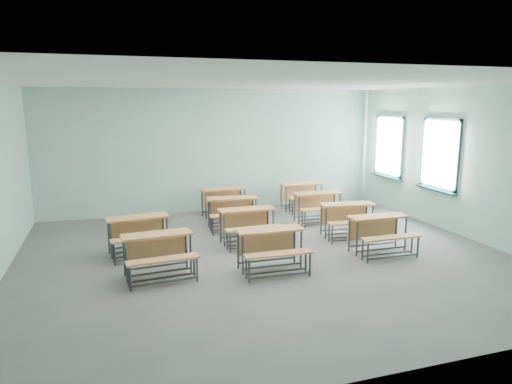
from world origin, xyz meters
TOP-DOWN VIEW (x-y plane):
  - room at (0.08, 0.03)m, footprint 9.04×8.04m
  - desk_unit_r0c0 at (-2.01, -0.41)m, footprint 1.20×0.86m
  - desk_unit_r0c1 at (-0.14, -0.71)m, footprint 1.16×0.79m
  - desk_unit_r0c2 at (2.16, -0.49)m, footprint 1.16×0.79m
  - desk_unit_r1c0 at (-2.24, 0.88)m, footprint 1.23×0.91m
  - desk_unit_r1c1 at (-0.07, 0.87)m, footprint 1.17×0.80m
  - desk_unit_r1c2 at (2.11, 0.66)m, footprint 1.23×0.91m
  - desk_unit_r2c1 at (-0.09, 2.02)m, footprint 1.20×0.86m
  - desk_unit_r2c2 at (2.04, 1.97)m, footprint 1.18×0.82m
  - desk_unit_r3c1 at (0.03, 3.23)m, footprint 1.22×0.89m
  - desk_unit_r3c2 at (2.21, 3.30)m, footprint 1.19×0.84m

SIDE VIEW (x-z plane):
  - desk_unit_r0c0 at x=-2.01m, z-range 0.12..0.84m
  - desk_unit_r0c1 at x=-0.14m, z-range 0.12..0.84m
  - desk_unit_r0c2 at x=2.16m, z-range 0.12..0.84m
  - desk_unit_r1c0 at x=-2.24m, z-range 0.12..0.84m
  - desk_unit_r1c1 at x=-0.07m, z-range 0.12..0.84m
  - desk_unit_r1c2 at x=2.11m, z-range 0.12..0.84m
  - desk_unit_r2c1 at x=-0.09m, z-range 0.12..0.84m
  - desk_unit_r2c2 at x=2.04m, z-range 0.12..0.84m
  - desk_unit_r3c1 at x=0.03m, z-range 0.12..0.84m
  - desk_unit_r3c2 at x=2.21m, z-range 0.12..0.84m
  - room at x=0.08m, z-range -0.02..3.22m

